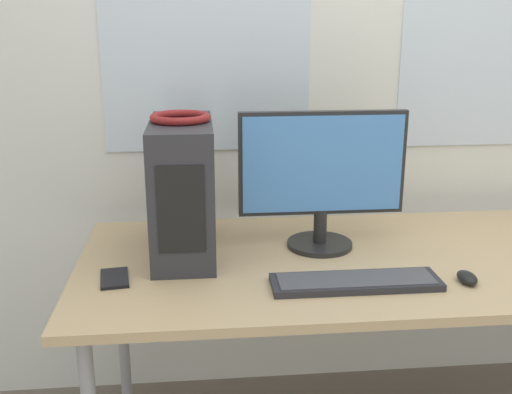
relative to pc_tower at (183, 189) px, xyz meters
name	(u,v)px	position (x,y,z in m)	size (l,w,h in m)	color
wall_back	(353,53)	(0.64, 0.45, 0.39)	(8.00, 0.07, 2.70)	silver
desk	(387,270)	(0.64, -0.10, -0.26)	(1.94, 0.83, 0.75)	tan
pc_tower	(183,189)	(0.00, 0.00, 0.00)	(0.19, 0.43, 0.42)	#2D2D33
headphones	(180,117)	(0.00, 0.00, 0.22)	(0.18, 0.18, 0.02)	maroon
monitor_main	(322,175)	(0.44, 0.00, 0.03)	(0.53, 0.21, 0.45)	black
keyboard	(356,282)	(0.48, -0.30, -0.20)	(0.48, 0.13, 0.02)	#28282D
mouse	(467,278)	(0.80, -0.31, -0.20)	(0.05, 0.08, 0.03)	black
cell_phone	(115,278)	(-0.20, -0.20, -0.21)	(0.10, 0.14, 0.01)	black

